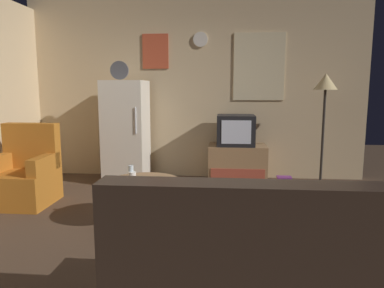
{
  "coord_description": "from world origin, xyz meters",
  "views": [
    {
      "loc": [
        0.48,
        -3.22,
        1.39
      ],
      "look_at": [
        0.11,
        0.9,
        0.75
      ],
      "focal_mm": 33.86,
      "sensor_mm": 36.0,
      "label": 1
    }
  ],
  "objects_px": {
    "coffee_table": "(145,203)",
    "remote_control": "(150,183)",
    "couch": "(258,275)",
    "armchair": "(25,176)",
    "mug_ceramic_white": "(132,176)",
    "book_stack": "(284,181)",
    "crt_tv": "(236,130)",
    "wine_glass": "(131,173)",
    "tv_stand": "(237,164)",
    "fridge": "(126,132)",
    "standing_lamp": "(325,91)"
  },
  "relations": [
    {
      "from": "tv_stand",
      "to": "standing_lamp",
      "type": "distance_m",
      "value": 1.6
    },
    {
      "from": "fridge",
      "to": "wine_glass",
      "type": "relative_size",
      "value": 11.8
    },
    {
      "from": "fridge",
      "to": "crt_tv",
      "type": "relative_size",
      "value": 3.28
    },
    {
      "from": "coffee_table",
      "to": "armchair",
      "type": "bearing_deg",
      "value": 159.92
    },
    {
      "from": "armchair",
      "to": "couch",
      "type": "bearing_deg",
      "value": -38.6
    },
    {
      "from": "coffee_table",
      "to": "book_stack",
      "type": "distance_m",
      "value": 2.41
    },
    {
      "from": "wine_glass",
      "to": "remote_control",
      "type": "bearing_deg",
      "value": -32.02
    },
    {
      "from": "fridge",
      "to": "crt_tv",
      "type": "bearing_deg",
      "value": 3.38
    },
    {
      "from": "standing_lamp",
      "to": "armchair",
      "type": "xyz_separation_m",
      "value": [
        -3.77,
        -1.07,
        -1.02
      ]
    },
    {
      "from": "crt_tv",
      "to": "remote_control",
      "type": "distance_m",
      "value": 2.14
    },
    {
      "from": "crt_tv",
      "to": "standing_lamp",
      "type": "xyz_separation_m",
      "value": [
        1.2,
        -0.13,
        0.57
      ]
    },
    {
      "from": "couch",
      "to": "armchair",
      "type": "bearing_deg",
      "value": 141.4
    },
    {
      "from": "tv_stand",
      "to": "crt_tv",
      "type": "height_order",
      "value": "crt_tv"
    },
    {
      "from": "armchair",
      "to": "wine_glass",
      "type": "bearing_deg",
      "value": -21.69
    },
    {
      "from": "tv_stand",
      "to": "book_stack",
      "type": "relative_size",
      "value": 3.82
    },
    {
      "from": "tv_stand",
      "to": "fridge",
      "type": "bearing_deg",
      "value": -176.65
    },
    {
      "from": "couch",
      "to": "coffee_table",
      "type": "bearing_deg",
      "value": 123.9
    },
    {
      "from": "mug_ceramic_white",
      "to": "book_stack",
      "type": "bearing_deg",
      "value": 44.3
    },
    {
      "from": "fridge",
      "to": "coffee_table",
      "type": "height_order",
      "value": "fridge"
    },
    {
      "from": "standing_lamp",
      "to": "wine_glass",
      "type": "bearing_deg",
      "value": -144.3
    },
    {
      "from": "couch",
      "to": "wine_glass",
      "type": "bearing_deg",
      "value": 127.27
    },
    {
      "from": "armchair",
      "to": "couch",
      "type": "xyz_separation_m",
      "value": [
        2.61,
        -2.08,
        -0.03
      ]
    },
    {
      "from": "standing_lamp",
      "to": "book_stack",
      "type": "bearing_deg",
      "value": 172.29
    },
    {
      "from": "coffee_table",
      "to": "remote_control",
      "type": "xyz_separation_m",
      "value": [
        0.09,
        -0.14,
        0.25
      ]
    },
    {
      "from": "tv_stand",
      "to": "armchair",
      "type": "xyz_separation_m",
      "value": [
        -2.6,
        -1.2,
        0.06
      ]
    },
    {
      "from": "wine_glass",
      "to": "armchair",
      "type": "bearing_deg",
      "value": 158.31
    },
    {
      "from": "fridge",
      "to": "remote_control",
      "type": "relative_size",
      "value": 11.8
    },
    {
      "from": "fridge",
      "to": "coffee_table",
      "type": "relative_size",
      "value": 2.46
    },
    {
      "from": "couch",
      "to": "crt_tv",
      "type": "bearing_deg",
      "value": 90.75
    },
    {
      "from": "crt_tv",
      "to": "couch",
      "type": "distance_m",
      "value": 3.32
    },
    {
      "from": "standing_lamp",
      "to": "armchair",
      "type": "height_order",
      "value": "standing_lamp"
    },
    {
      "from": "tv_stand",
      "to": "crt_tv",
      "type": "bearing_deg",
      "value": -178.21
    },
    {
      "from": "wine_glass",
      "to": "tv_stand",
      "type": "bearing_deg",
      "value": 57.73
    },
    {
      "from": "mug_ceramic_white",
      "to": "remote_control",
      "type": "bearing_deg",
      "value": -29.19
    },
    {
      "from": "crt_tv",
      "to": "standing_lamp",
      "type": "relative_size",
      "value": 0.34
    },
    {
      "from": "fridge",
      "to": "coffee_table",
      "type": "distance_m",
      "value": 1.88
    },
    {
      "from": "standing_lamp",
      "to": "mug_ceramic_white",
      "type": "bearing_deg",
      "value": -143.68
    },
    {
      "from": "fridge",
      "to": "armchair",
      "type": "relative_size",
      "value": 1.84
    },
    {
      "from": "tv_stand",
      "to": "mug_ceramic_white",
      "type": "height_order",
      "value": "tv_stand"
    },
    {
      "from": "coffee_table",
      "to": "mug_ceramic_white",
      "type": "height_order",
      "value": "mug_ceramic_white"
    },
    {
      "from": "standing_lamp",
      "to": "wine_glass",
      "type": "distance_m",
      "value": 2.95
    },
    {
      "from": "book_stack",
      "to": "mug_ceramic_white",
      "type": "bearing_deg",
      "value": -135.7
    },
    {
      "from": "couch",
      "to": "book_stack",
      "type": "relative_size",
      "value": 7.73
    },
    {
      "from": "remote_control",
      "to": "crt_tv",
      "type": "bearing_deg",
      "value": 37.56
    },
    {
      "from": "tv_stand",
      "to": "wine_glass",
      "type": "xyz_separation_m",
      "value": [
        -1.13,
        -1.79,
        0.26
      ]
    },
    {
      "from": "mug_ceramic_white",
      "to": "book_stack",
      "type": "xyz_separation_m",
      "value": [
        1.79,
        1.75,
        -0.46
      ]
    },
    {
      "from": "standing_lamp",
      "to": "coffee_table",
      "type": "relative_size",
      "value": 2.21
    },
    {
      "from": "crt_tv",
      "to": "remote_control",
      "type": "height_order",
      "value": "crt_tv"
    },
    {
      "from": "fridge",
      "to": "tv_stand",
      "type": "xyz_separation_m",
      "value": [
        1.64,
        0.1,
        -0.47
      ]
    },
    {
      "from": "armchair",
      "to": "coffee_table",
      "type": "bearing_deg",
      "value": -20.08
    }
  ]
}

